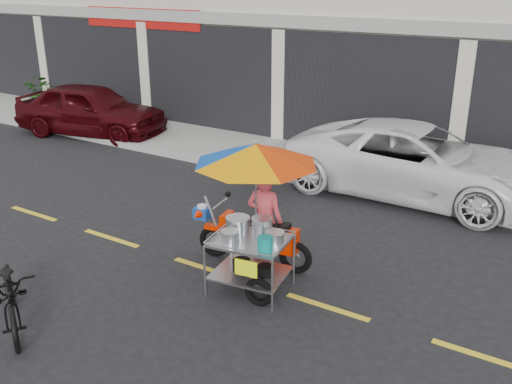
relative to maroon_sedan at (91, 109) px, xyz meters
The scene contains 9 objects.
ground 10.36m from the maroon_sedan, 25.97° to the right, with size 90.00×90.00×0.00m, color black.
sidewalk 9.37m from the maroon_sedan, ahead, with size 45.00×3.00×0.15m, color gray.
centerline 10.36m from the maroon_sedan, 25.97° to the right, with size 42.00×0.10×0.01m, color gold.
maroon_sedan is the anchor object (origin of this frame).
white_pickup 8.95m from the maroon_sedan, ahead, with size 2.36×5.11×1.42m, color white.
plant_tall 3.49m from the maroon_sedan, 162.46° to the left, with size 0.97×0.84×1.08m, color #17460F.
plant_short 2.18m from the maroon_sedan, 157.95° to the left, with size 0.49×0.49×0.88m, color #17460F.
near_bicycle 9.31m from the maroon_sedan, 48.78° to the right, with size 0.59×1.70×0.89m, color black.
food_vendor_rig 9.25m from the maroon_sedan, 28.49° to the right, with size 2.33×1.88×2.17m.
Camera 1 is at (2.67, -6.06, 4.15)m, focal length 40.00 mm.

